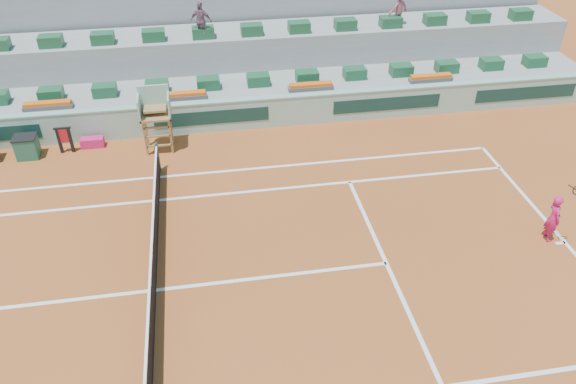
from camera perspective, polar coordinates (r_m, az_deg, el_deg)
name	(u,v)px	position (r m, az deg, el deg)	size (l,w,h in m)	color
ground	(156,290)	(15.60, -13.29, -9.69)	(90.00, 90.00, 0.00)	#93451C
seating_tier_lower	(160,96)	(24.14, -12.84, 9.50)	(36.00, 4.00, 1.20)	#969694
seating_tier_upper	(159,65)	(25.32, -12.98, 12.48)	(36.00, 2.40, 2.60)	#969694
stadium_back_wall	(157,32)	(26.50, -13.17, 15.59)	(36.00, 0.40, 4.40)	#969694
player_bag	(93,142)	(22.26, -19.24, 4.78)	(0.83, 0.37, 0.37)	#D61B62
spectator_mid	(201,21)	(23.82, -8.81, 16.79)	(0.88, 0.37, 1.50)	#7A5163
spectator_right	(398,8)	(25.65, 11.16, 17.90)	(0.97, 0.56, 1.50)	#954A53
court_lines	(156,290)	(15.60, -13.29, -9.68)	(23.89, 11.09, 0.01)	white
tennis_net	(153,276)	(15.24, -13.56, -8.29)	(0.10, 11.97, 1.10)	black
advertising_hoarding	(160,120)	(22.15, -12.90, 7.14)	(36.00, 0.34, 1.26)	#90B6A1
umpire_chair	(155,111)	(20.86, -13.34, 8.05)	(1.10, 0.90, 2.40)	olive
seat_row_lower	(157,87)	(22.98, -13.15, 10.37)	(32.90, 0.60, 0.44)	#1A502E
seat_row_upper	(154,35)	(24.23, -13.50, 15.24)	(32.90, 0.60, 0.44)	#1A502E
flower_planters	(117,100)	(22.46, -17.01, 8.88)	(26.80, 0.36, 0.28)	#515151
drink_cooler_a	(27,147)	(22.36, -25.00, 4.18)	(0.79, 0.69, 0.84)	#1B533B
towel_rack	(64,138)	(22.03, -21.77, 5.13)	(0.61, 0.10, 1.03)	black
tennis_player	(554,218)	(18.03, 25.37, -2.38)	(0.43, 0.86, 2.28)	#D61B62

